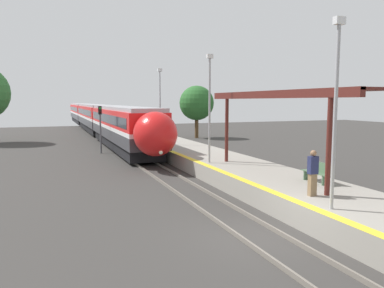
{
  "coord_description": "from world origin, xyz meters",
  "views": [
    {
      "loc": [
        -6.38,
        -10.24,
        4.45
      ],
      "look_at": [
        0.56,
        7.68,
        2.24
      ],
      "focal_mm": 35.0,
      "sensor_mm": 36.0,
      "label": 1
    }
  ],
  "objects_px": {
    "lamppost_near": "(336,103)",
    "lamppost_mid": "(210,102)",
    "train": "(95,116)",
    "platform_bench": "(318,172)",
    "railway_signal": "(100,124)",
    "person_waiting": "(313,172)",
    "lamppost_far": "(160,102)"
  },
  "relations": [
    {
      "from": "lamppost_far",
      "to": "lamppost_mid",
      "type": "bearing_deg",
      "value": -90.0
    },
    {
      "from": "platform_bench",
      "to": "lamppost_far",
      "type": "distance_m",
      "value": 16.99
    },
    {
      "from": "person_waiting",
      "to": "lamppost_near",
      "type": "relative_size",
      "value": 0.28
    },
    {
      "from": "person_waiting",
      "to": "railway_signal",
      "type": "xyz_separation_m",
      "value": [
        -5.0,
        21.24,
        0.68
      ]
    },
    {
      "from": "lamppost_mid",
      "to": "lamppost_far",
      "type": "relative_size",
      "value": 1.0
    },
    {
      "from": "lamppost_mid",
      "to": "lamppost_far",
      "type": "bearing_deg",
      "value": 90.0
    },
    {
      "from": "lamppost_mid",
      "to": "lamppost_far",
      "type": "xyz_separation_m",
      "value": [
        0.0,
        10.03,
        0.0
      ]
    },
    {
      "from": "lamppost_near",
      "to": "lamppost_far",
      "type": "height_order",
      "value": "same"
    },
    {
      "from": "platform_bench",
      "to": "lamppost_near",
      "type": "xyz_separation_m",
      "value": [
        -2.33,
        -3.5,
        3.02
      ]
    },
    {
      "from": "platform_bench",
      "to": "lamppost_mid",
      "type": "bearing_deg",
      "value": 109.65
    },
    {
      "from": "train",
      "to": "lamppost_mid",
      "type": "relative_size",
      "value": 10.76
    },
    {
      "from": "train",
      "to": "lamppost_far",
      "type": "relative_size",
      "value": 10.76
    },
    {
      "from": "train",
      "to": "lamppost_far",
      "type": "distance_m",
      "value": 25.23
    },
    {
      "from": "lamppost_near",
      "to": "lamppost_mid",
      "type": "bearing_deg",
      "value": 90.0
    },
    {
      "from": "train",
      "to": "person_waiting",
      "type": "bearing_deg",
      "value": -86.29
    },
    {
      "from": "platform_bench",
      "to": "lamppost_near",
      "type": "bearing_deg",
      "value": -123.7
    },
    {
      "from": "train",
      "to": "railway_signal",
      "type": "height_order",
      "value": "railway_signal"
    },
    {
      "from": "person_waiting",
      "to": "lamppost_far",
      "type": "relative_size",
      "value": 0.28
    },
    {
      "from": "train",
      "to": "railway_signal",
      "type": "relative_size",
      "value": 16.51
    },
    {
      "from": "railway_signal",
      "to": "lamppost_far",
      "type": "distance_m",
      "value": 5.62
    },
    {
      "from": "lamppost_mid",
      "to": "railway_signal",
      "type": "bearing_deg",
      "value": 109.2
    },
    {
      "from": "railway_signal",
      "to": "lamppost_mid",
      "type": "height_order",
      "value": "lamppost_mid"
    },
    {
      "from": "person_waiting",
      "to": "railway_signal",
      "type": "height_order",
      "value": "railway_signal"
    },
    {
      "from": "person_waiting",
      "to": "lamppost_near",
      "type": "height_order",
      "value": "lamppost_near"
    },
    {
      "from": "platform_bench",
      "to": "train",
      "type": "bearing_deg",
      "value": 96.34
    },
    {
      "from": "platform_bench",
      "to": "railway_signal",
      "type": "xyz_separation_m",
      "value": [
        -6.8,
        19.37,
        1.11
      ]
    },
    {
      "from": "lamppost_near",
      "to": "lamppost_mid",
      "type": "height_order",
      "value": "same"
    },
    {
      "from": "railway_signal",
      "to": "lamppost_near",
      "type": "height_order",
      "value": "lamppost_near"
    },
    {
      "from": "person_waiting",
      "to": "railway_signal",
      "type": "distance_m",
      "value": 21.83
    },
    {
      "from": "platform_bench",
      "to": "lamppost_mid",
      "type": "xyz_separation_m",
      "value": [
        -2.33,
        6.53,
        3.02
      ]
    },
    {
      "from": "person_waiting",
      "to": "lamppost_near",
      "type": "distance_m",
      "value": 3.1
    },
    {
      "from": "train",
      "to": "platform_bench",
      "type": "relative_size",
      "value": 41.12
    }
  ]
}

